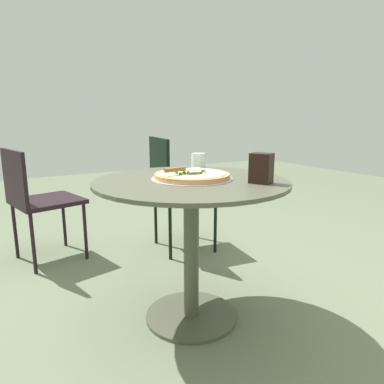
% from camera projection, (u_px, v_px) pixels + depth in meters
% --- Properties ---
extents(ground_plane, '(10.00, 10.00, 0.00)m').
position_uv_depth(ground_plane, '(191.00, 317.00, 1.82)').
color(ground_plane, '#636E54').
extents(patio_table, '(0.93, 0.93, 0.73)m').
position_uv_depth(patio_table, '(191.00, 218.00, 1.70)').
color(patio_table, '#4D4E3E').
rests_on(patio_table, ground).
extents(pizza_on_tray, '(0.39, 0.39, 0.05)m').
position_uv_depth(pizza_on_tray, '(192.00, 176.00, 1.68)').
color(pizza_on_tray, silver).
rests_on(pizza_on_tray, patio_table).
extents(pizza_server, '(0.21, 0.09, 0.02)m').
position_uv_depth(pizza_server, '(184.00, 170.00, 1.63)').
color(pizza_server, silver).
rests_on(pizza_server, pizza_on_tray).
extents(drinking_cup, '(0.08, 0.08, 0.09)m').
position_uv_depth(drinking_cup, '(198.00, 161.00, 1.97)').
color(drinking_cup, silver).
rests_on(drinking_cup, patio_table).
extents(napkin_dispenser, '(0.11, 0.12, 0.14)m').
position_uv_depth(napkin_dispenser, '(261.00, 168.00, 1.57)').
color(napkin_dispenser, black).
rests_on(napkin_dispenser, patio_table).
extents(patio_chair_near, '(0.48, 0.48, 0.87)m').
position_uv_depth(patio_chair_near, '(175.00, 185.00, 2.64)').
color(patio_chair_near, black).
rests_on(patio_chair_near, ground).
extents(patio_chair_far, '(0.51, 0.51, 0.81)m').
position_uv_depth(patio_chair_far, '(36.00, 196.00, 2.42)').
color(patio_chair_far, black).
rests_on(patio_chair_far, ground).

